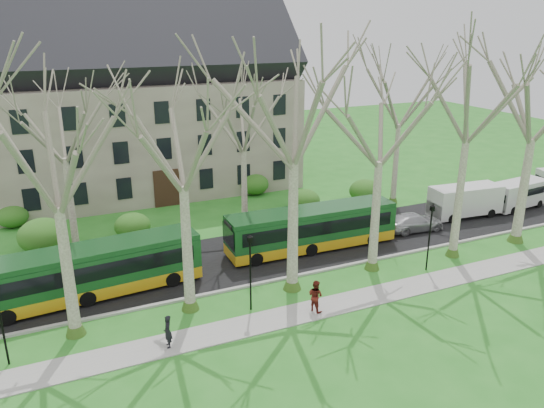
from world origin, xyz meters
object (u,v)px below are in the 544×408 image
(sedan, at_px, (414,222))
(van_b, at_px, (518,195))
(bus_follow, at_px, (312,228))
(pedestrian_b, at_px, (315,296))
(van_a, at_px, (465,201))
(bus_lead, at_px, (93,271))
(pedestrian_a, at_px, (168,332))

(sedan, height_order, van_b, van_b)
(bus_follow, height_order, pedestrian_b, bus_follow)
(van_b, xyz_separation_m, pedestrian_b, (-23.60, -7.89, -0.26))
(pedestrian_b, bearing_deg, van_a, -88.99)
(van_a, bearing_deg, pedestrian_b, -150.13)
(bus_lead, distance_m, pedestrian_a, 7.34)
(sedan, bearing_deg, pedestrian_a, 113.17)
(van_b, bearing_deg, bus_follow, 175.35)
(pedestrian_a, bearing_deg, van_b, 107.44)
(bus_lead, xyz_separation_m, sedan, (23.09, 0.55, -0.86))
(van_a, relative_size, pedestrian_b, 3.22)
(sedan, height_order, van_a, van_a)
(sedan, bearing_deg, bus_lead, 94.73)
(sedan, xyz_separation_m, pedestrian_a, (-20.48, -7.37, 0.16))
(pedestrian_a, bearing_deg, pedestrian_b, 93.87)
(bus_follow, bearing_deg, van_a, 3.99)
(bus_lead, distance_m, van_a, 28.77)
(van_b, relative_size, pedestrian_b, 2.96)
(bus_follow, bearing_deg, van_b, 2.53)
(bus_lead, bearing_deg, bus_follow, -1.58)
(van_b, distance_m, pedestrian_a, 32.66)
(van_a, height_order, van_b, van_a)
(bus_follow, distance_m, sedan, 8.64)
(pedestrian_a, distance_m, pedestrian_b, 8.08)
(sedan, xyz_separation_m, pedestrian_b, (-12.40, -7.29, 0.23))
(bus_lead, xyz_separation_m, van_b, (34.29, 1.15, -0.37))
(van_a, bearing_deg, bus_lead, -171.63)
(bus_lead, relative_size, pedestrian_a, 7.40)
(bus_follow, distance_m, pedestrian_a, 14.12)
(sedan, height_order, pedestrian_a, pedestrian_a)
(bus_lead, height_order, sedan, bus_lead)
(bus_lead, height_order, pedestrian_a, bus_lead)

